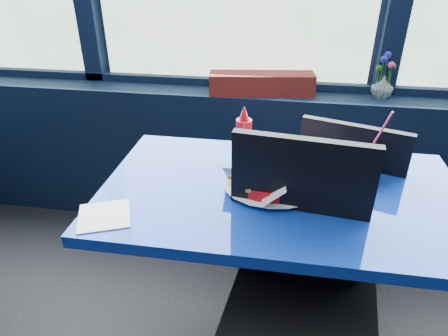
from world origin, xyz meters
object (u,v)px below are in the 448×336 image
(chair_near_back, at_px, (330,199))
(planter_box, at_px, (262,83))
(flower_vase, at_px, (383,84))
(food_basket, at_px, (273,182))
(chair_near_front, at_px, (298,281))
(near_table, at_px, (277,233))
(ketchup_bottle, at_px, (244,137))
(soda_cup, at_px, (370,165))

(chair_near_back, xyz_separation_m, planter_box, (-0.35, 0.51, 0.33))
(flower_vase, height_order, food_basket, flower_vase)
(chair_near_back, bearing_deg, chair_near_front, 93.60)
(near_table, bearing_deg, chair_near_front, -72.34)
(near_table, relative_size, food_basket, 3.49)
(near_table, xyz_separation_m, chair_near_front, (0.07, -0.23, 0.00))
(chair_near_front, bearing_deg, ketchup_bottle, 125.10)
(near_table, xyz_separation_m, flower_vase, (0.46, 0.87, 0.30))
(chair_near_back, distance_m, planter_box, 0.70)
(planter_box, height_order, flower_vase, flower_vase)
(chair_near_front, bearing_deg, flower_vase, 77.31)
(chair_near_front, xyz_separation_m, planter_box, (-0.21, 1.07, 0.28))
(planter_box, bearing_deg, flower_vase, -4.95)
(chair_near_front, relative_size, planter_box, 1.87)
(flower_vase, height_order, soda_cup, flower_vase)
(food_basket, relative_size, ketchup_bottle, 1.57)
(food_basket, bearing_deg, soda_cup, 44.44)
(chair_near_front, relative_size, flower_vase, 4.41)
(near_table, bearing_deg, ketchup_bottle, 129.02)
(chair_near_back, xyz_separation_m, flower_vase, (0.25, 0.54, 0.35))
(chair_near_front, distance_m, ketchup_bottle, 0.55)
(flower_vase, xyz_separation_m, soda_cup, (-0.17, -0.77, -0.05))
(ketchup_bottle, xyz_separation_m, soda_cup, (0.44, -0.09, -0.03))
(planter_box, distance_m, flower_vase, 0.60)
(near_table, height_order, flower_vase, flower_vase)
(planter_box, distance_m, ketchup_bottle, 0.65)
(food_basket, bearing_deg, ketchup_bottle, 146.33)
(near_table, bearing_deg, planter_box, 99.17)
(chair_near_back, xyz_separation_m, food_basket, (-0.24, -0.34, 0.26))
(near_table, height_order, planter_box, planter_box)
(ketchup_bottle, bearing_deg, near_table, -50.98)
(chair_near_back, height_order, food_basket, chair_near_back)
(food_basket, height_order, soda_cup, soda_cup)
(chair_near_back, relative_size, ketchup_bottle, 4.14)
(chair_near_front, height_order, soda_cup, soda_cup)
(ketchup_bottle, bearing_deg, flower_vase, 48.24)
(food_basket, height_order, ketchup_bottle, ketchup_bottle)
(near_table, relative_size, ketchup_bottle, 5.46)
(chair_near_back, bearing_deg, planter_box, -37.89)
(planter_box, relative_size, ketchup_bottle, 2.40)
(food_basket, bearing_deg, flower_vase, 85.94)
(planter_box, bearing_deg, food_basket, -90.62)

